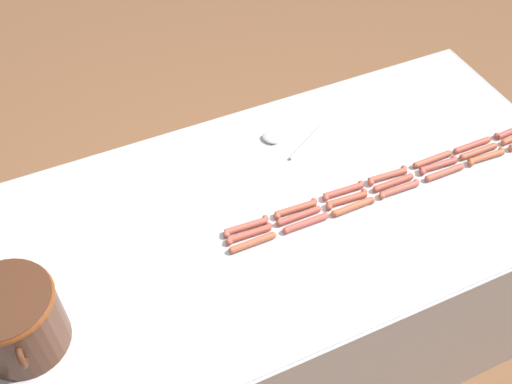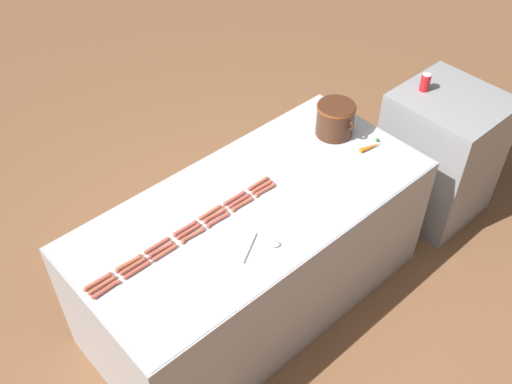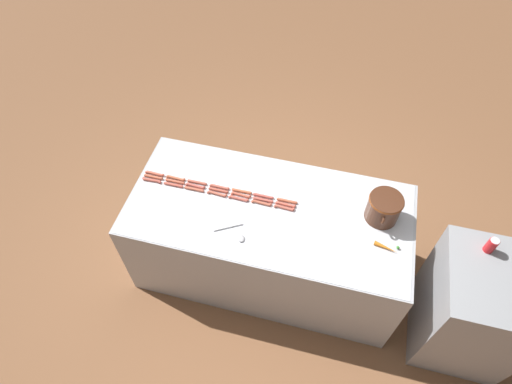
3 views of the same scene
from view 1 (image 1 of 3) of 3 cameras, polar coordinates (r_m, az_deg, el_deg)
name	(u,v)px [view 1 (image 1 of 3)]	position (r m, az deg, el deg)	size (l,w,h in m)	color
ground_plane	(269,342)	(2.73, 1.21, -14.02)	(20.00, 20.00, 0.00)	brown
griddle_counter	(271,286)	(2.34, 1.39, -8.94)	(1.02, 2.17, 0.90)	#ADAFB5
hot_dog_1	(486,157)	(2.28, 20.98, 3.14)	(0.03, 0.16, 0.02)	#BB5E3F
hot_dog_2	(445,173)	(2.18, 17.46, 1.77)	(0.02, 0.16, 0.02)	#B35745
hot_dog_3	(399,189)	(2.08, 13.42, 0.27)	(0.03, 0.16, 0.02)	#B35847
hot_dog_4	(353,207)	(2.00, 9.21, -1.39)	(0.02, 0.16, 0.02)	#B95D3D
hot_dog_5	(306,223)	(1.94, 4.78, -2.94)	(0.02, 0.16, 0.02)	#BD5247
hot_dog_6	(253,243)	(1.88, -0.32, -4.82)	(0.02, 0.16, 0.02)	#B7593D
hot_dog_8	(478,151)	(2.29, 20.34, 3.63)	(0.02, 0.16, 0.02)	#B3563D
hot_dog_9	(438,165)	(2.19, 16.90, 2.45)	(0.03, 0.16, 0.02)	#B35246
hot_dog_10	(393,183)	(2.10, 12.89, 0.86)	(0.02, 0.16, 0.02)	#B04F3E
hot_dog_11	(347,199)	(2.02, 8.61, -0.69)	(0.03, 0.16, 0.02)	#B7543F
hot_dog_12	(299,216)	(1.95, 4.07, -2.28)	(0.02, 0.16, 0.02)	#B45145
hot_dog_13	(249,234)	(1.90, -0.64, -3.98)	(0.03, 0.16, 0.02)	#BD5343
hot_dog_15	(472,145)	(2.31, 19.82, 4.20)	(0.02, 0.16, 0.02)	#BB5141
hot_dog_16	(432,159)	(2.21, 16.39, 2.99)	(0.02, 0.16, 0.02)	#B75942
hot_dog_17	(388,176)	(2.11, 12.37, 1.54)	(0.03, 0.16, 0.02)	#B55743
hot_dog_18	(343,191)	(2.04, 8.28, 0.12)	(0.03, 0.16, 0.02)	#B95244
hot_dog_19	(296,209)	(1.97, 3.78, -1.58)	(0.03, 0.16, 0.02)	#B25740
hot_dog_20	(246,226)	(1.92, -0.95, -3.27)	(0.03, 0.16, 0.02)	#B85747
bean_pot	(14,318)	(1.73, -21.94, -11.01)	(0.31, 0.25, 0.22)	#472616
serving_spoon	(283,139)	(2.20, 2.54, 5.02)	(0.17, 0.25, 0.02)	#B7B7BC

